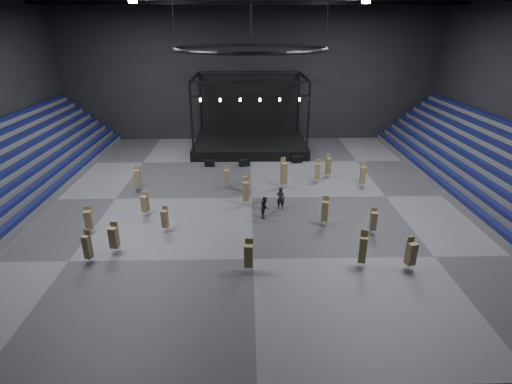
{
  "coord_description": "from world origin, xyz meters",
  "views": [
    {
      "loc": [
        -0.33,
        -33.83,
        14.72
      ],
      "look_at": [
        0.38,
        -2.0,
        1.4
      ],
      "focal_mm": 28.0,
      "sensor_mm": 36.0,
      "label": 1
    }
  ],
  "objects_px": {
    "chair_stack_10": "(411,253)",
    "man_center": "(280,198)",
    "chair_stack_16": "(373,221)",
    "chair_stack_2": "(284,173)",
    "flight_case_mid": "(244,163)",
    "flight_case_right": "(297,159)",
    "chair_stack_12": "(227,177)",
    "chair_stack_8": "(137,178)",
    "chair_stack_13": "(114,237)",
    "crew_member": "(265,207)",
    "chair_stack_5": "(317,171)",
    "chair_stack_11": "(328,166)",
    "flight_case_left": "(210,163)",
    "chair_stack_15": "(145,203)",
    "chair_stack_3": "(363,174)",
    "chair_stack_1": "(88,219)",
    "chair_stack_17": "(87,246)",
    "stage": "(250,137)",
    "chair_stack_6": "(246,182)",
    "chair_stack_7": "(165,218)",
    "chair_stack_0": "(325,211)",
    "chair_stack_4": "(249,255)",
    "chair_stack_9": "(246,191)",
    "chair_stack_14": "(363,249)"
  },
  "relations": [
    {
      "from": "flight_case_mid",
      "to": "flight_case_right",
      "type": "relative_size",
      "value": 0.98
    },
    {
      "from": "chair_stack_2",
      "to": "chair_stack_10",
      "type": "bearing_deg",
      "value": -84.8
    },
    {
      "from": "stage",
      "to": "chair_stack_6",
      "type": "distance_m",
      "value": 14.77
    },
    {
      "from": "chair_stack_16",
      "to": "chair_stack_2",
      "type": "bearing_deg",
      "value": 123.88
    },
    {
      "from": "stage",
      "to": "crew_member",
      "type": "distance_m",
      "value": 20.34
    },
    {
      "from": "chair_stack_0",
      "to": "chair_stack_5",
      "type": "distance_m",
      "value": 9.42
    },
    {
      "from": "chair_stack_7",
      "to": "chair_stack_11",
      "type": "xyz_separation_m",
      "value": [
        14.75,
        11.61,
        0.17
      ]
    },
    {
      "from": "chair_stack_2",
      "to": "chair_stack_10",
      "type": "height_order",
      "value": "chair_stack_2"
    },
    {
      "from": "chair_stack_5",
      "to": "chair_stack_7",
      "type": "height_order",
      "value": "chair_stack_5"
    },
    {
      "from": "chair_stack_4",
      "to": "chair_stack_16",
      "type": "bearing_deg",
      "value": 34.56
    },
    {
      "from": "stage",
      "to": "chair_stack_13",
      "type": "relative_size",
      "value": 6.05
    },
    {
      "from": "flight_case_right",
      "to": "chair_stack_17",
      "type": "height_order",
      "value": "chair_stack_17"
    },
    {
      "from": "chair_stack_1",
      "to": "chair_stack_17",
      "type": "bearing_deg",
      "value": -80.17
    },
    {
      "from": "stage",
      "to": "chair_stack_7",
      "type": "distance_m",
      "value": 23.57
    },
    {
      "from": "chair_stack_12",
      "to": "chair_stack_8",
      "type": "bearing_deg",
      "value": -177.34
    },
    {
      "from": "chair_stack_3",
      "to": "flight_case_mid",
      "type": "bearing_deg",
      "value": 155.94
    },
    {
      "from": "chair_stack_10",
      "to": "stage",
      "type": "bearing_deg",
      "value": 92.83
    },
    {
      "from": "chair_stack_10",
      "to": "chair_stack_3",
      "type": "bearing_deg",
      "value": 69.99
    },
    {
      "from": "chair_stack_14",
      "to": "chair_stack_8",
      "type": "bearing_deg",
      "value": 155.29
    },
    {
      "from": "chair_stack_11",
      "to": "flight_case_left",
      "type": "bearing_deg",
      "value": 146.02
    },
    {
      "from": "flight_case_mid",
      "to": "crew_member",
      "type": "bearing_deg",
      "value": -82.32
    },
    {
      "from": "stage",
      "to": "flight_case_left",
      "type": "distance_m",
      "value": 8.65
    },
    {
      "from": "chair_stack_3",
      "to": "crew_member",
      "type": "height_order",
      "value": "chair_stack_3"
    },
    {
      "from": "chair_stack_14",
      "to": "chair_stack_10",
      "type": "bearing_deg",
      "value": 4.64
    },
    {
      "from": "flight_case_right",
      "to": "man_center",
      "type": "relative_size",
      "value": 0.59
    },
    {
      "from": "chair_stack_3",
      "to": "chair_stack_16",
      "type": "height_order",
      "value": "chair_stack_3"
    },
    {
      "from": "chair_stack_0",
      "to": "chair_stack_7",
      "type": "distance_m",
      "value": 12.45
    },
    {
      "from": "chair_stack_11",
      "to": "man_center",
      "type": "distance_m",
      "value": 9.51
    },
    {
      "from": "chair_stack_4",
      "to": "chair_stack_9",
      "type": "xyz_separation_m",
      "value": [
        -0.21,
        10.43,
        0.1
      ]
    },
    {
      "from": "chair_stack_6",
      "to": "crew_member",
      "type": "distance_m",
      "value": 5.79
    },
    {
      "from": "chair_stack_2",
      "to": "chair_stack_10",
      "type": "distance_m",
      "value": 15.95
    },
    {
      "from": "chair_stack_1",
      "to": "chair_stack_11",
      "type": "distance_m",
      "value": 23.62
    },
    {
      "from": "stage",
      "to": "chair_stack_3",
      "type": "relative_size",
      "value": 5.56
    },
    {
      "from": "chair_stack_3",
      "to": "chair_stack_9",
      "type": "distance_m",
      "value": 12.08
    },
    {
      "from": "chair_stack_13",
      "to": "crew_member",
      "type": "distance_m",
      "value": 11.95
    },
    {
      "from": "flight_case_mid",
      "to": "chair_stack_12",
      "type": "distance_m",
      "value": 6.84
    },
    {
      "from": "chair_stack_3",
      "to": "chair_stack_16",
      "type": "relative_size",
      "value": 1.16
    },
    {
      "from": "chair_stack_5",
      "to": "man_center",
      "type": "distance_m",
      "value": 7.52
    },
    {
      "from": "chair_stack_10",
      "to": "man_center",
      "type": "xyz_separation_m",
      "value": [
        -7.63,
        9.54,
        -0.24
      ]
    },
    {
      "from": "chair_stack_5",
      "to": "chair_stack_11",
      "type": "xyz_separation_m",
      "value": [
        1.37,
        1.47,
        0.02
      ]
    },
    {
      "from": "chair_stack_1",
      "to": "crew_member",
      "type": "xyz_separation_m",
      "value": [
        13.5,
        2.43,
        -0.25
      ]
    },
    {
      "from": "chair_stack_3",
      "to": "chair_stack_10",
      "type": "distance_m",
      "value": 14.42
    },
    {
      "from": "stage",
      "to": "chair_stack_16",
      "type": "bearing_deg",
      "value": -68.68
    },
    {
      "from": "chair_stack_2",
      "to": "chair_stack_13",
      "type": "height_order",
      "value": "chair_stack_2"
    },
    {
      "from": "flight_case_mid",
      "to": "chair_stack_12",
      "type": "height_order",
      "value": "chair_stack_12"
    },
    {
      "from": "flight_case_left",
      "to": "chair_stack_15",
      "type": "bearing_deg",
      "value": -108.58
    },
    {
      "from": "chair_stack_11",
      "to": "chair_stack_16",
      "type": "bearing_deg",
      "value": -102.56
    },
    {
      "from": "chair_stack_12",
      "to": "man_center",
      "type": "distance_m",
      "value": 6.88
    },
    {
      "from": "flight_case_right",
      "to": "chair_stack_10",
      "type": "relative_size",
      "value": 0.5
    },
    {
      "from": "flight_case_right",
      "to": "chair_stack_0",
      "type": "bearing_deg",
      "value": -88.83
    }
  ]
}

